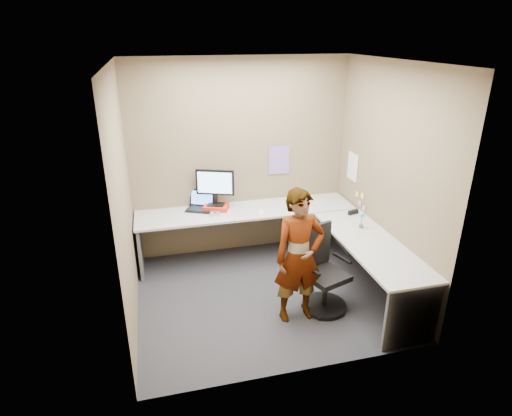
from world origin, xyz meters
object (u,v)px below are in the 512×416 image
object	(u,v)px
monitor	(215,184)
person	(299,257)
desk	(290,234)
office_chair	(322,276)

from	to	relation	value
monitor	person	world-z (taller)	person
desk	monitor	bearing A→B (deg)	139.16
desk	monitor	world-z (taller)	monitor
desk	monitor	size ratio (longest dim) A/B	6.03
office_chair	person	distance (m)	0.50
office_chair	desk	bearing A→B (deg)	81.23
desk	person	size ratio (longest dim) A/B	1.97
desk	person	distance (m)	0.91
office_chair	person	size ratio (longest dim) A/B	0.64
person	office_chair	bearing A→B (deg)	15.68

